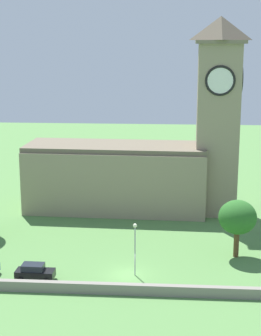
{
  "coord_description": "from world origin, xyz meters",
  "views": [
    {
      "loc": [
        4.39,
        -54.88,
        24.87
      ],
      "look_at": [
        -0.29,
        9.32,
        9.98
      ],
      "focal_mm": 57.31,
      "sensor_mm": 36.0,
      "label": 1
    }
  ],
  "objects_px": {
    "streetlamp_west_mid": "(135,240)",
    "car_black": "(35,272)",
    "church": "(144,160)",
    "tree_by_tower": "(238,218)"
  },
  "relations": [
    {
      "from": "church",
      "to": "car_black",
      "type": "relative_size",
      "value": 7.72
    },
    {
      "from": "church",
      "to": "tree_by_tower",
      "type": "bearing_deg",
      "value": -56.39
    },
    {
      "from": "church",
      "to": "car_black",
      "type": "height_order",
      "value": "church"
    },
    {
      "from": "church",
      "to": "streetlamp_west_mid",
      "type": "relative_size",
      "value": 5.4
    },
    {
      "from": "streetlamp_west_mid",
      "to": "tree_by_tower",
      "type": "distance_m",
      "value": 13.31
    },
    {
      "from": "church",
      "to": "streetlamp_west_mid",
      "type": "height_order",
      "value": "church"
    },
    {
      "from": "streetlamp_west_mid",
      "to": "car_black",
      "type": "bearing_deg",
      "value": -168.86
    },
    {
      "from": "streetlamp_west_mid",
      "to": "tree_by_tower",
      "type": "bearing_deg",
      "value": 27.89
    },
    {
      "from": "car_black",
      "to": "tree_by_tower",
      "type": "height_order",
      "value": "tree_by_tower"
    },
    {
      "from": "car_black",
      "to": "streetlamp_west_mid",
      "type": "relative_size",
      "value": 0.7
    }
  ]
}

